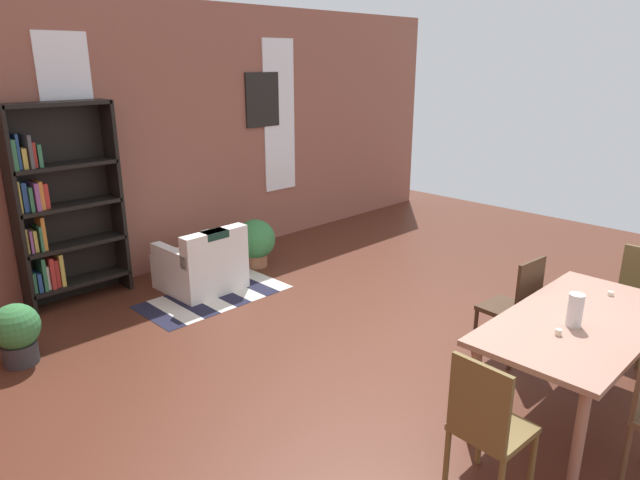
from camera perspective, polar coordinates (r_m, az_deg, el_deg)
name	(u,v)px	position (r m, az deg, el deg)	size (l,w,h in m)	color
ground_plane	(461,370)	(5.07, 14.08, -12.66)	(10.77, 10.77, 0.00)	#4F2619
back_wall_brick	(188,137)	(7.35, -13.18, 10.09)	(9.28, 0.12, 3.20)	#935646
window_pane_0	(72,135)	(6.62, -23.74, 9.67)	(0.55, 0.02, 2.08)	white
window_pane_1	(279,117)	(8.13, -4.14, 12.33)	(0.55, 0.02, 2.08)	white
dining_table	(580,330)	(4.53, 24.75, -8.23)	(1.82, 0.91, 0.75)	#9D715F
vase_on_table	(575,310)	(4.32, 24.37, -6.47)	(0.11, 0.11, 0.24)	silver
tealight_candle_0	(576,303)	(4.70, 24.47, -5.78)	(0.04, 0.04, 0.05)	silver
tealight_candle_1	(611,293)	(5.02, 27.28, -4.82)	(0.04, 0.04, 0.03)	silver
tealight_candle_2	(558,332)	(4.18, 22.94, -8.57)	(0.04, 0.04, 0.04)	silver
dining_chair_head_right	(635,298)	(5.73, 29.25, -5.17)	(0.41, 0.41, 0.95)	brown
dining_chair_far_right	(515,305)	(5.16, 19.13, -6.20)	(0.43, 0.43, 0.95)	#3B2818
dining_chair_head_left	(487,424)	(3.56, 16.51, -17.43)	(0.42, 0.42, 0.95)	brown
bookshelf_tall	(59,208)	(6.48, -24.86, 2.97)	(1.09, 0.30, 2.13)	black
armchair_white	(202,266)	(6.59, -11.82, -2.55)	(0.82, 0.82, 0.75)	white
potted_plant_by_shelf	(255,241)	(7.19, -6.55, -0.11)	(0.51, 0.51, 0.61)	#9E6042
potted_plant_corner	(17,332)	(5.55, -28.30, -8.18)	(0.40, 0.40, 0.55)	#333338
striped_rug	(214,296)	(6.44, -10.61, -5.60)	(1.63, 0.82, 0.01)	#1E1E33
framed_picture	(262,100)	(7.91, -5.85, 13.91)	(0.56, 0.03, 0.72)	black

